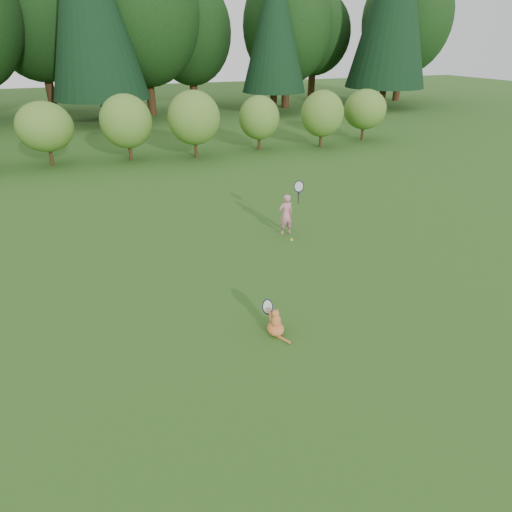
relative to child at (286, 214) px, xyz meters
name	(u,v)px	position (x,y,z in m)	size (l,w,h in m)	color
ground	(261,306)	(-1.92, -3.10, -0.59)	(100.00, 100.00, 0.00)	#2A5317
shrub_row	(155,125)	(-1.92, 9.90, 0.81)	(28.00, 3.00, 2.80)	#4C7D27
child	(286,214)	(0.00, 0.00, 0.00)	(0.63, 0.39, 1.68)	#D17D8B
cat	(275,321)	(-1.99, -4.03, -0.33)	(0.36, 0.73, 0.68)	#C37125
tennis_ball	(292,240)	(-0.60, -1.64, 0.02)	(0.07, 0.07, 0.07)	#B7D118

